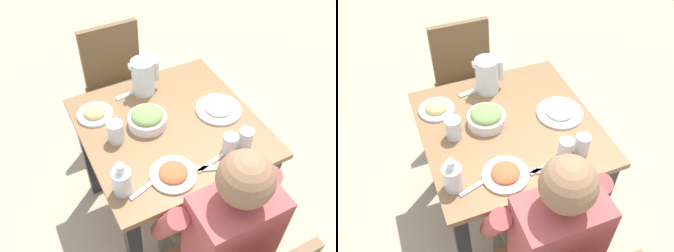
{
  "view_description": "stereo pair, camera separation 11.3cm",
  "coord_description": "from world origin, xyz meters",
  "views": [
    {
      "loc": [
        -0.56,
        -1.09,
        1.99
      ],
      "look_at": [
        -0.03,
        -0.04,
        0.8
      ],
      "focal_mm": 38.62,
      "sensor_mm": 36.0,
      "label": 1
    },
    {
      "loc": [
        -0.45,
        -1.13,
        1.99
      ],
      "look_at": [
        -0.03,
        -0.04,
        0.8
      ],
      "focal_mm": 38.62,
      "sensor_mm": 36.0,
      "label": 2
    }
  ],
  "objects": [
    {
      "name": "plate_rice_curry",
      "position": [
        -0.12,
        -0.27,
        0.77
      ],
      "size": [
        0.2,
        0.2,
        0.04
      ],
      "color": "white",
      "rests_on": "dining_table"
    },
    {
      "name": "water_glass_near_left",
      "position": [
        0.16,
        -0.27,
        0.81
      ],
      "size": [
        0.07,
        0.07,
        0.1
      ],
      "primitive_type": "cylinder",
      "color": "silver",
      "rests_on": "dining_table"
    },
    {
      "name": "knife_near",
      "position": [
        0.07,
        -0.29,
        0.76
      ],
      "size": [
        0.18,
        0.06,
        0.01
      ],
      "primitive_type": "cube",
      "rotation": [
        0.0,
        0.0,
        0.24
      ],
      "color": "silver",
      "rests_on": "dining_table"
    },
    {
      "name": "water_glass_far_left",
      "position": [
        -0.26,
        0.02,
        0.81
      ],
      "size": [
        0.08,
        0.08,
        0.11
      ],
      "primitive_type": "cylinder",
      "color": "silver",
      "rests_on": "dining_table"
    },
    {
      "name": "oil_carafe",
      "position": [
        -0.34,
        -0.25,
        0.82
      ],
      "size": [
        0.08,
        0.08,
        0.16
      ],
      "color": "silver",
      "rests_on": "dining_table"
    },
    {
      "name": "dining_table",
      "position": [
        0.0,
        0.0,
        0.61
      ],
      "size": [
        0.82,
        0.82,
        0.76
      ],
      "color": "olive",
      "rests_on": "ground_plane"
    },
    {
      "name": "fork_near",
      "position": [
        -0.08,
        0.3,
        0.76
      ],
      "size": [
        0.17,
        0.05,
        0.01
      ],
      "primitive_type": "cube",
      "rotation": [
        0.0,
        0.0,
        0.14
      ],
      "color": "silver",
      "rests_on": "dining_table"
    },
    {
      "name": "salad_bowl",
      "position": [
        -0.09,
        0.05,
        0.8
      ],
      "size": [
        0.18,
        0.18,
        0.09
      ],
      "color": "white",
      "rests_on": "dining_table"
    },
    {
      "name": "water_pitcher",
      "position": [
        -0.01,
        0.29,
        0.85
      ],
      "size": [
        0.16,
        0.12,
        0.19
      ],
      "color": "silver",
      "rests_on": "dining_table"
    },
    {
      "name": "plate_yoghurt",
      "position": [
        0.26,
        -0.02,
        0.78
      ],
      "size": [
        0.23,
        0.23,
        0.05
      ],
      "color": "white",
      "rests_on": "dining_table"
    },
    {
      "name": "knife_far",
      "position": [
        -0.24,
        -0.28,
        0.76
      ],
      "size": [
        0.18,
        0.07,
        0.01
      ],
      "primitive_type": "cube",
      "rotation": [
        0.0,
        0.0,
        0.3
      ],
      "color": "silver",
      "rests_on": "dining_table"
    },
    {
      "name": "fork_far",
      "position": [
        0.05,
        -0.32,
        0.76
      ],
      "size": [
        0.17,
        0.09,
        0.01
      ],
      "primitive_type": "cube",
      "rotation": [
        0.0,
        0.0,
        -0.38
      ],
      "color": "silver",
      "rests_on": "dining_table"
    },
    {
      "name": "water_glass_by_pitcher",
      "position": [
        0.24,
        -0.27,
        0.81
      ],
      "size": [
        0.07,
        0.07,
        0.1
      ],
      "primitive_type": "cylinder",
      "color": "silver",
      "rests_on": "dining_table"
    },
    {
      "name": "diner_near",
      "position": [
        -0.04,
        -0.51,
        0.64
      ],
      "size": [
        0.48,
        0.53,
        1.17
      ],
      "color": "#B24C4C",
      "rests_on": "ground_plane"
    },
    {
      "name": "plate_fries",
      "position": [
        -0.3,
        0.23,
        0.78
      ],
      "size": [
        0.18,
        0.18,
        0.05
      ],
      "color": "white",
      "rests_on": "dining_table"
    },
    {
      "name": "chair_far",
      "position": [
        -0.01,
        0.71,
        0.5
      ],
      "size": [
        0.4,
        0.4,
        0.88
      ],
      "color": "brown",
      "rests_on": "ground_plane"
    },
    {
      "name": "ground_plane",
      "position": [
        0.0,
        0.0,
        0.0
      ],
      "size": [
        8.0,
        8.0,
        0.0
      ],
      "primitive_type": "plane",
      "color": "tan"
    }
  ]
}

